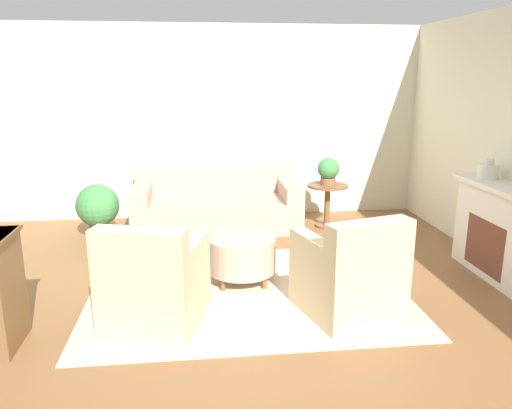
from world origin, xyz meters
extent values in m
plane|color=brown|center=(0.00, 0.00, 0.00)|extent=(16.00, 16.00, 0.00)
cube|color=beige|center=(0.00, 2.91, 1.40)|extent=(9.71, 0.12, 2.80)
cube|color=beige|center=(0.00, 0.00, 0.01)|extent=(3.07, 2.34, 0.01)
cube|color=tan|center=(-0.21, 2.17, 0.21)|extent=(2.28, 1.00, 0.42)
cube|color=tan|center=(-0.21, 2.57, 0.61)|extent=(2.28, 0.20, 0.38)
cube|color=tan|center=(-1.23, 2.15, 0.53)|extent=(0.24, 0.96, 0.21)
cube|color=tan|center=(0.81, 2.15, 0.53)|extent=(0.24, 0.96, 0.21)
cube|color=brown|center=(-0.21, 1.71, 0.03)|extent=(2.05, 0.05, 0.06)
cube|color=#C6B289|center=(-0.84, -0.53, 0.24)|extent=(0.95, 0.99, 0.46)
cube|color=#C6B289|center=(-0.93, -0.83, 0.70)|extent=(0.78, 0.40, 0.47)
cube|color=#C6B289|center=(-0.54, -0.60, 0.60)|extent=(0.34, 0.78, 0.26)
cube|color=#C6B289|center=(-1.13, -0.43, 0.60)|extent=(0.34, 0.78, 0.26)
cube|color=brown|center=(-0.74, -0.17, 0.04)|extent=(0.67, 0.23, 0.06)
cube|color=#C6B289|center=(0.84, -0.53, 0.24)|extent=(0.95, 0.99, 0.46)
cube|color=#C6B289|center=(0.93, -0.83, 0.70)|extent=(0.78, 0.40, 0.47)
cube|color=#C6B289|center=(1.13, -0.43, 0.60)|extent=(0.34, 0.78, 0.26)
cube|color=#C6B289|center=(0.54, -0.60, 0.60)|extent=(0.34, 0.78, 0.26)
cube|color=brown|center=(0.74, -0.17, 0.04)|extent=(0.67, 0.23, 0.06)
cylinder|color=tan|center=(-0.03, 0.25, 0.31)|extent=(0.69, 0.69, 0.35)
cylinder|color=brown|center=(-0.24, 0.04, 0.07)|extent=(0.05, 0.05, 0.12)
cylinder|color=brown|center=(0.18, 0.04, 0.07)|extent=(0.05, 0.05, 0.12)
cylinder|color=brown|center=(-0.24, 0.46, 0.07)|extent=(0.05, 0.05, 0.12)
cylinder|color=brown|center=(0.18, 0.46, 0.07)|extent=(0.05, 0.05, 0.12)
cylinder|color=brown|center=(1.34, 2.07, 0.59)|extent=(0.57, 0.57, 0.03)
cylinder|color=brown|center=(1.34, 2.07, 0.29)|extent=(0.08, 0.08, 0.58)
cylinder|color=brown|center=(1.34, 2.07, 0.01)|extent=(0.31, 0.31, 0.03)
cube|color=silver|center=(2.68, 0.07, 0.50)|extent=(0.36, 1.25, 1.00)
cube|color=brown|center=(2.51, 0.07, 0.36)|extent=(0.02, 0.69, 0.55)
cube|color=silver|center=(2.66, 0.07, 0.98)|extent=(0.44, 1.35, 0.05)
cylinder|color=silver|center=(2.66, 0.41, 1.08)|extent=(0.22, 0.22, 0.15)
cylinder|color=silver|center=(2.66, 0.41, 1.19)|extent=(0.10, 0.10, 0.06)
cylinder|color=brown|center=(1.34, 2.07, 0.66)|extent=(0.21, 0.21, 0.10)
sphere|color=#3D7F42|center=(1.34, 2.07, 0.84)|extent=(0.30, 0.30, 0.30)
cylinder|color=brown|center=(-1.77, 1.92, 0.10)|extent=(0.25, 0.25, 0.21)
sphere|color=#3D7F42|center=(-1.77, 1.92, 0.44)|extent=(0.55, 0.55, 0.55)
camera|label=1|loc=(-0.45, -4.56, 2.08)|focal=35.00mm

